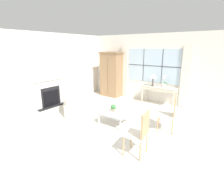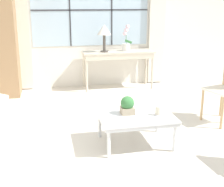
# 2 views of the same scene
# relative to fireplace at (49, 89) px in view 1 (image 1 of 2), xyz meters

# --- Properties ---
(ground_plane) EXTENTS (14.00, 14.00, 0.00)m
(ground_plane) POSITION_rel_fireplace_xyz_m (2.91, 0.02, -0.68)
(ground_plane) COLOR silver
(wall_back_windowed) EXTENTS (7.20, 0.14, 2.80)m
(wall_back_windowed) POSITION_rel_fireplace_xyz_m (2.91, 3.05, 0.71)
(wall_back_windowed) COLOR silver
(wall_back_windowed) RESTS_ON ground_plane
(wall_left) EXTENTS (0.06, 7.20, 2.80)m
(wall_left) POSITION_rel_fireplace_xyz_m (-0.12, 0.62, 0.72)
(wall_left) COLOR silver
(wall_left) RESTS_ON ground_plane
(fireplace) EXTENTS (0.34, 1.47, 2.14)m
(fireplace) POSITION_rel_fireplace_xyz_m (0.00, 0.00, 0.00)
(fireplace) COLOR black
(fireplace) RESTS_ON ground_plane
(armoire) EXTENTS (1.01, 0.65, 2.05)m
(armoire) POSITION_rel_fireplace_xyz_m (1.05, 2.68, 0.35)
(armoire) COLOR #93704C
(armoire) RESTS_ON ground_plane
(console_table) EXTENTS (1.38, 0.49, 0.74)m
(console_table) POSITION_rel_fireplace_xyz_m (3.38, 2.72, -0.03)
(console_table) COLOR beige
(console_table) RESTS_ON ground_plane
(table_lamp) EXTENTS (0.27, 0.27, 0.52)m
(table_lamp) POSITION_rel_fireplace_xyz_m (3.10, 2.67, 0.45)
(table_lamp) COLOR #4C4742
(table_lamp) RESTS_ON console_table
(potted_orchid) EXTENTS (0.19, 0.15, 0.51)m
(potted_orchid) POSITION_rel_fireplace_xyz_m (3.55, 2.74, 0.25)
(potted_orchid) COLOR white
(potted_orchid) RESTS_ON console_table
(armchair_upholstered) EXTENTS (1.16, 1.16, 0.83)m
(armchair_upholstered) POSITION_rel_fireplace_xyz_m (1.41, 0.06, -0.39)
(armchair_upholstered) COLOR beige
(armchair_upholstered) RESTS_ON ground_plane
(side_chair_wooden) EXTENTS (0.54, 0.54, 1.04)m
(side_chair_wooden) POSITION_rel_fireplace_xyz_m (4.51, 0.62, -0.10)
(side_chair_wooden) COLOR white
(side_chair_wooden) RESTS_ON ground_plane
(accent_chair_wooden) EXTENTS (0.48, 0.48, 1.01)m
(accent_chair_wooden) POSITION_rel_fireplace_xyz_m (4.36, -0.85, -0.11)
(accent_chair_wooden) COLOR white
(accent_chair_wooden) RESTS_ON ground_plane
(coffee_table) EXTENTS (0.87, 0.67, 0.38)m
(coffee_table) POSITION_rel_fireplace_xyz_m (3.01, 0.15, -0.35)
(coffee_table) COLOR silver
(coffee_table) RESTS_ON ground_plane
(potted_plant_small) EXTENTS (0.16, 0.16, 0.21)m
(potted_plant_small) POSITION_rel_fireplace_xyz_m (2.92, 0.20, -0.20)
(potted_plant_small) COLOR tan
(potted_plant_small) RESTS_ON coffee_table
(pillar_candle) EXTENTS (0.10, 0.10, 0.12)m
(pillar_candle) POSITION_rel_fireplace_xyz_m (3.26, 0.07, -0.26)
(pillar_candle) COLOR silver
(pillar_candle) RESTS_ON coffee_table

